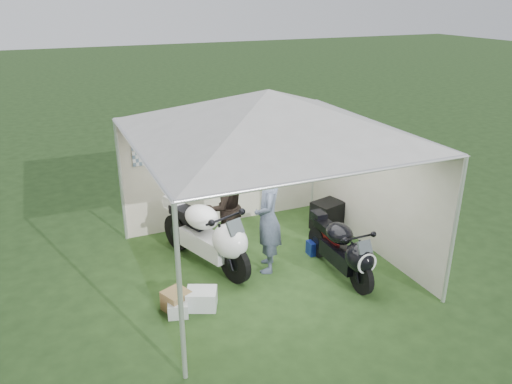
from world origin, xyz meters
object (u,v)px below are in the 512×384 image
crate_2 (178,309)px  person_dark_jacket (224,207)px  person_blue_jacket (268,218)px  crate_1 (176,301)px  motorcycle_white (209,234)px  equipment_box (327,215)px  canopy_tent (267,117)px  motorcycle_black (343,249)px  paddock_stand (316,247)px  crate_0 (202,299)px

crate_2 → person_dark_jacket: bearing=51.2°
person_blue_jacket → crate_1: (-1.72, -0.55, -0.78)m
person_blue_jacket → crate_2: person_blue_jacket is taller
person_dark_jacket → person_blue_jacket: person_blue_jacket is taller
motorcycle_white → crate_2: size_ratio=7.44×
equipment_box → crate_2: size_ratio=1.95×
crate_2 → person_blue_jacket: bearing=22.0°
canopy_tent → person_blue_jacket: (-0.01, -0.08, -1.65)m
motorcycle_black → crate_2: bearing=-179.9°
motorcycle_black → equipment_box: motorcycle_black is taller
canopy_tent → crate_1: bearing=-160.0°
person_blue_jacket → crate_1: bearing=-48.6°
canopy_tent → motorcycle_white: (-0.89, 0.36, -1.97)m
person_dark_jacket → crate_2: 2.23m
paddock_stand → crate_1: (-2.73, -0.67, 0.03)m
canopy_tent → paddock_stand: (1.00, 0.04, -2.45)m
person_blue_jacket → equipment_box: (1.71, 0.93, -0.65)m
crate_1 → paddock_stand: bearing=13.8°
crate_1 → person_dark_jacket: bearing=48.8°
crate_1 → motorcycle_black: bearing=-3.3°
crate_1 → person_blue_jacket: bearing=17.6°
motorcycle_black → paddock_stand: bearing=90.0°
crate_0 → motorcycle_black: bearing=-1.6°
motorcycle_white → crate_2: (-0.86, -1.15, -0.50)m
paddock_stand → crate_2: (-2.75, -0.83, -0.02)m
crate_0 → crate_1: crate_1 is taller
crate_1 → crate_2: size_ratio=1.18×
canopy_tent → person_dark_jacket: 1.99m
paddock_stand → equipment_box: 1.08m
person_blue_jacket → person_dark_jacket: bearing=-132.1°
paddock_stand → person_dark_jacket: 1.79m
crate_2 → canopy_tent: bearing=24.2°
crate_0 → crate_1: bearing=165.2°
motorcycle_black → equipment_box: size_ratio=3.27×
canopy_tent → equipment_box: canopy_tent is taller
crate_0 → crate_2: (-0.38, -0.06, -0.04)m
equipment_box → crate_0: bearing=-152.9°
motorcycle_black → person_blue_jacket: bearing=145.1°
canopy_tent → crate_2: 3.13m
equipment_box → crate_1: equipment_box is taller
person_blue_jacket → equipment_box: bearing=142.3°
person_dark_jacket → crate_2: size_ratio=5.77×
person_blue_jacket → crate_1: 1.97m
canopy_tent → motorcycle_white: bearing=157.8°
canopy_tent → crate_2: bearing=-155.8°
person_blue_jacket → crate_0: size_ratio=4.25×
motorcycle_black → motorcycle_white: bearing=148.7°
paddock_stand → crate_1: size_ratio=0.97×
crate_0 → crate_1: size_ratio=1.29×
equipment_box → crate_1: (-3.43, -1.48, -0.13)m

